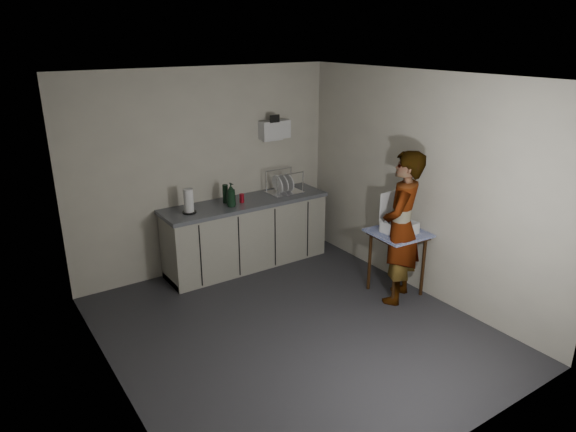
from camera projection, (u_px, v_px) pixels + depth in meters
ground at (294, 330)px, 5.45m from camera, size 4.00×4.00×0.00m
wall_back at (206, 171)px, 6.57m from camera, size 3.60×0.02×2.60m
wall_right at (421, 186)px, 5.95m from camera, size 0.02×4.00×2.60m
wall_left at (109, 256)px, 4.07m from camera, size 0.02×4.00×2.60m
ceiling at (295, 78)px, 4.58m from camera, size 3.60×4.00×0.01m
kitchen_counter at (246, 235)px, 6.85m from camera, size 2.24×0.62×0.91m
wall_shelf at (275, 130)px, 6.89m from camera, size 0.42×0.18×0.37m
side_table at (398, 240)px, 6.02m from camera, size 0.64×0.64×0.78m
standing_man at (401, 228)px, 5.80m from camera, size 0.78×0.70×1.78m
soap_bottle at (231, 195)px, 6.41m from camera, size 0.12×0.12×0.31m
soda_can at (242, 198)px, 6.60m from camera, size 0.06×0.06×0.11m
dark_bottle at (225, 194)px, 6.57m from camera, size 0.07×0.07×0.24m
paper_towel at (189, 202)px, 6.19m from camera, size 0.17×0.17×0.30m
dish_rack at (284, 188)px, 6.97m from camera, size 0.45×0.34×0.32m
bakery_box at (398, 224)px, 5.95m from camera, size 0.35×0.36×0.46m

